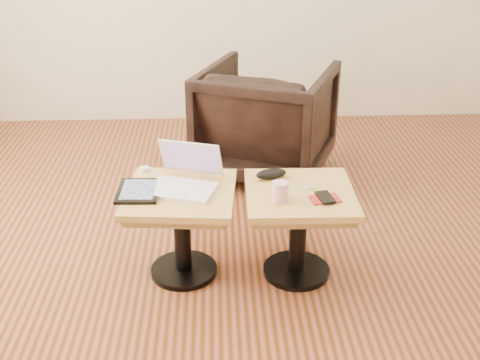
{
  "coord_description": "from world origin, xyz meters",
  "views": [
    {
      "loc": [
        -0.2,
        -2.49,
        1.74
      ],
      "look_at": [
        -0.09,
        0.02,
        0.51
      ],
      "focal_mm": 45.0,
      "sensor_mm": 36.0,
      "label": 1
    }
  ],
  "objects_px": {
    "side_table_left": "(181,212)",
    "laptop": "(185,179)",
    "side_table_right": "(299,212)",
    "armchair": "(267,120)",
    "striped_cup": "(280,192)"
  },
  "relations": [
    {
      "from": "side_table_left",
      "to": "laptop",
      "type": "distance_m",
      "value": 0.16
    },
    {
      "from": "side_table_left",
      "to": "side_table_right",
      "type": "bearing_deg",
      "value": 2.25
    },
    {
      "from": "side_table_right",
      "to": "armchair",
      "type": "height_order",
      "value": "armchair"
    },
    {
      "from": "side_table_left",
      "to": "striped_cup",
      "type": "xyz_separation_m",
      "value": [
        0.46,
        -0.12,
        0.16
      ]
    },
    {
      "from": "side_table_right",
      "to": "laptop",
      "type": "bearing_deg",
      "value": 173.86
    },
    {
      "from": "side_table_left",
      "to": "striped_cup",
      "type": "height_order",
      "value": "striped_cup"
    },
    {
      "from": "striped_cup",
      "to": "laptop",
      "type": "bearing_deg",
      "value": 159.52
    },
    {
      "from": "striped_cup",
      "to": "armchair",
      "type": "height_order",
      "value": "armchair"
    },
    {
      "from": "side_table_left",
      "to": "laptop",
      "type": "bearing_deg",
      "value": 66.06
    },
    {
      "from": "side_table_right",
      "to": "laptop",
      "type": "height_order",
      "value": "laptop"
    },
    {
      "from": "laptop",
      "to": "armchair",
      "type": "relative_size",
      "value": 0.47
    },
    {
      "from": "laptop",
      "to": "armchair",
      "type": "height_order",
      "value": "armchair"
    },
    {
      "from": "laptop",
      "to": "striped_cup",
      "type": "bearing_deg",
      "value": -2.81
    },
    {
      "from": "armchair",
      "to": "laptop",
      "type": "bearing_deg",
      "value": 89.34
    },
    {
      "from": "armchair",
      "to": "side_table_right",
      "type": "bearing_deg",
      "value": 115.14
    }
  ]
}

